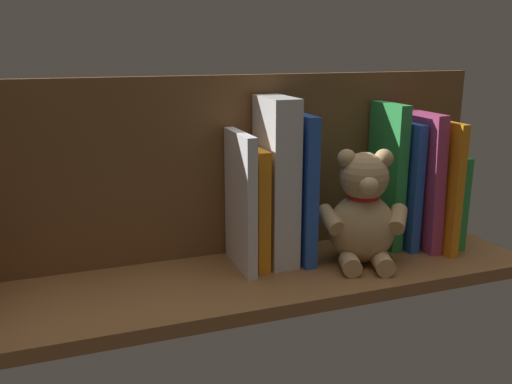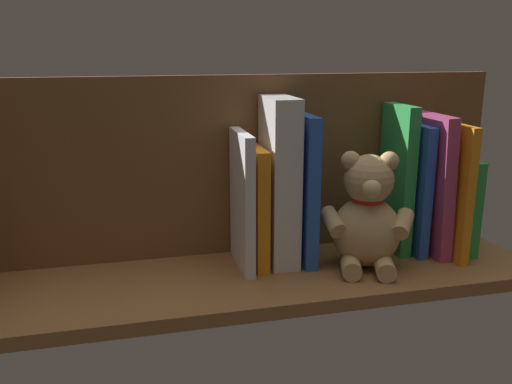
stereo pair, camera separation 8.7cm
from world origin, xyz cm
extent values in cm
cube|color=brown|center=(0.00, 0.00, -1.10)|extent=(94.20, 25.66, 2.20)
cube|color=brown|center=(0.00, -10.58, 15.82)|extent=(94.20, 1.50, 31.63)
cube|color=green|center=(-37.96, -2.80, 8.56)|extent=(2.97, 13.26, 17.12)
cube|color=orange|center=(-35.02, -1.58, 11.83)|extent=(1.57, 15.70, 23.65)
cube|color=#B23F72|center=(-32.42, -2.59, 12.52)|extent=(3.14, 13.68, 25.10)
cube|color=blue|center=(-29.72, -3.63, 11.62)|extent=(1.78, 11.60, 23.24)
cube|color=green|center=(-27.08, -4.43, 13.26)|extent=(2.15, 9.99, 26.52)
ellipsoid|color=tan|center=(-18.74, 1.60, 6.02)|extent=(14.10, 13.35, 12.04)
sphere|color=tan|center=(-18.74, 1.60, 15.14)|extent=(8.28, 8.28, 8.28)
sphere|color=tan|center=(-21.68, 2.60, 18.25)|extent=(3.20, 3.20, 3.20)
sphere|color=tan|center=(-15.80, 0.61, 18.25)|extent=(3.20, 3.20, 3.20)
sphere|color=#DBB77F|center=(-17.62, 4.94, 14.52)|extent=(3.20, 3.20, 3.20)
cylinder|color=tan|center=(-23.68, 4.86, 8.13)|extent=(5.90, 6.38, 4.45)
cylinder|color=tan|center=(-12.84, 1.21, 8.13)|extent=(2.96, 5.98, 4.45)
cylinder|color=tan|center=(-19.68, 7.32, 1.60)|extent=(4.47, 5.30, 3.20)
cylinder|color=tan|center=(-14.54, 5.59, 1.60)|extent=(4.47, 5.30, 3.20)
torus|color=red|center=(-18.74, 1.60, 11.85)|extent=(6.96, 6.96, 0.94)
cube|color=blue|center=(-9.10, -3.58, 12.75)|extent=(2.15, 11.69, 25.51)
cube|color=silver|center=(-5.01, -3.89, 14.19)|extent=(4.66, 10.88, 28.39)
cube|color=orange|center=(-0.97, -3.88, 10.16)|extent=(2.08, 11.10, 20.31)
cube|color=silver|center=(1.59, -3.21, 11.51)|extent=(1.67, 12.44, 23.01)
camera|label=1|loc=(28.39, 79.03, 36.57)|focal=38.23mm
camera|label=2|loc=(20.07, 81.54, 36.57)|focal=38.23mm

